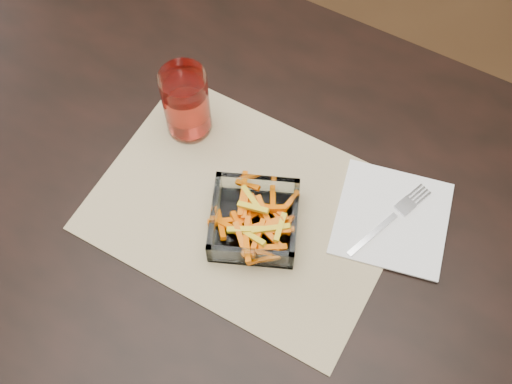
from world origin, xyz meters
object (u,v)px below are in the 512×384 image
at_px(dining_table, 209,227).
at_px(tumbler, 186,105).
at_px(glass_bowl, 254,221).
at_px(fork, 391,218).

bearing_deg(dining_table, tumbler, 130.67).
bearing_deg(tumbler, glass_bowl, -31.13).
bearing_deg(dining_table, glass_bowl, 0.70).
relative_size(dining_table, glass_bowl, 9.67).
bearing_deg(fork, glass_bowl, -127.56).
xyz_separation_m(tumbler, fork, (0.36, 0.00, -0.05)).
height_order(dining_table, fork, fork).
bearing_deg(tumbler, dining_table, -49.33).
height_order(glass_bowl, fork, glass_bowl).
bearing_deg(tumbler, fork, 0.21).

